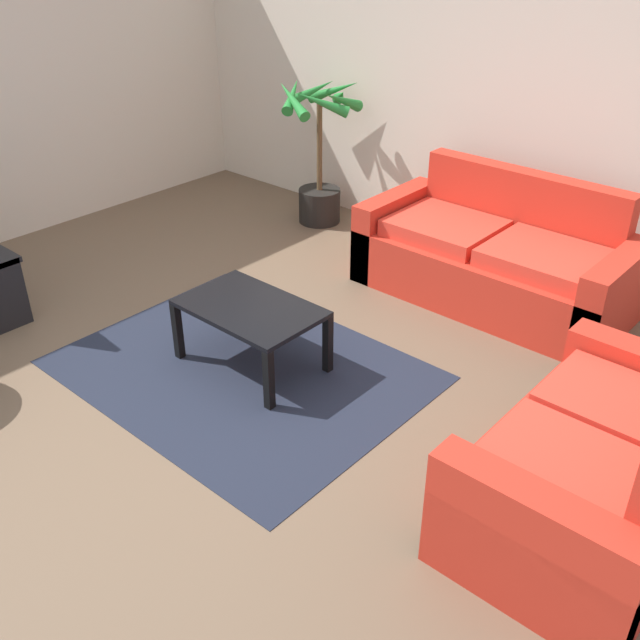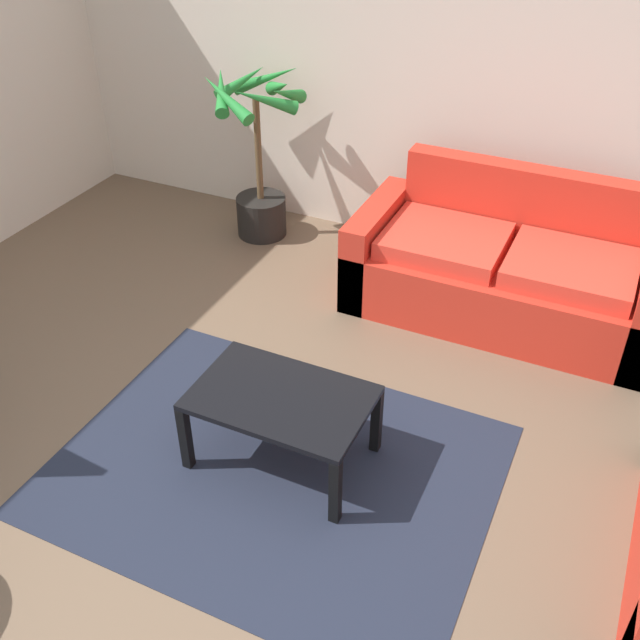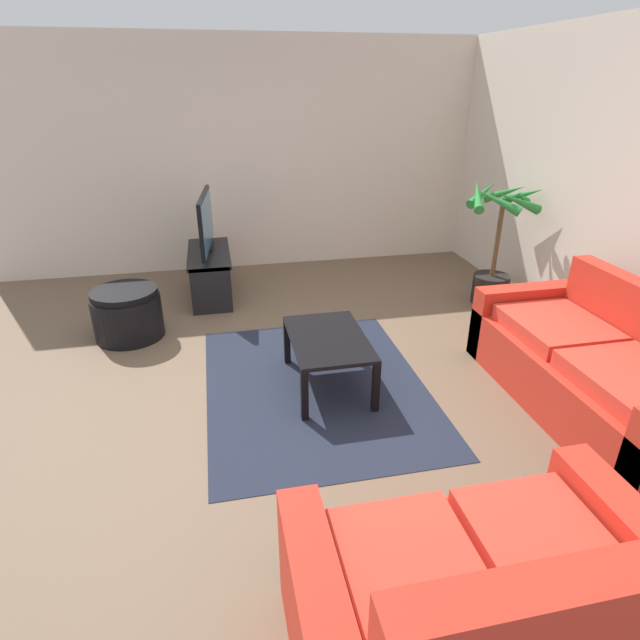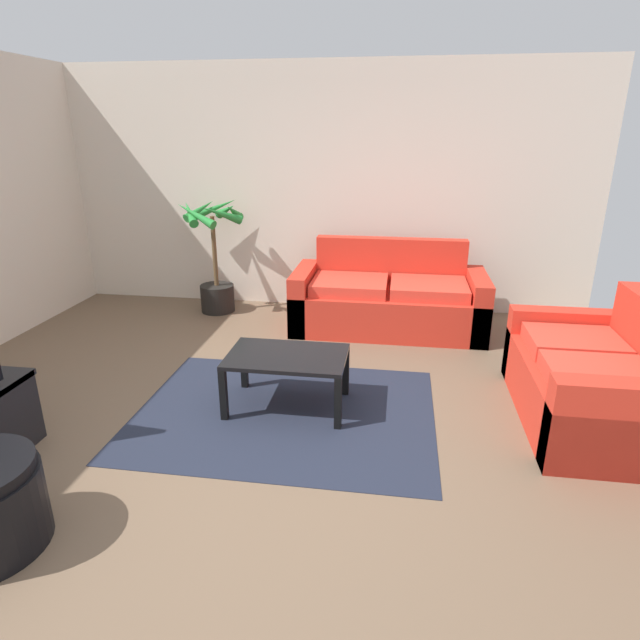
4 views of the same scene
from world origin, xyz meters
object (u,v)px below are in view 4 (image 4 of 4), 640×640
object	(u,v)px
couch_main	(388,301)
potted_palm	(215,263)
couch_loveseat	(593,383)
coffee_table	(287,362)

from	to	relation	value
couch_main	potted_palm	size ratio (longest dim) A/B	1.53
couch_main	potted_palm	world-z (taller)	potted_palm
couch_main	couch_loveseat	world-z (taller)	same
couch_main	potted_palm	xyz separation A→B (m)	(-1.97, 0.26, 0.27)
couch_loveseat	coffee_table	xyz separation A→B (m)	(-2.20, -0.13, 0.07)
coffee_table	potted_palm	distance (m)	2.45
couch_loveseat	coffee_table	distance (m)	2.21
couch_loveseat	potted_palm	size ratio (longest dim) A/B	1.17
coffee_table	couch_loveseat	bearing A→B (deg)	3.50
coffee_table	potted_palm	xyz separation A→B (m)	(-1.27, 2.09, 0.20)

